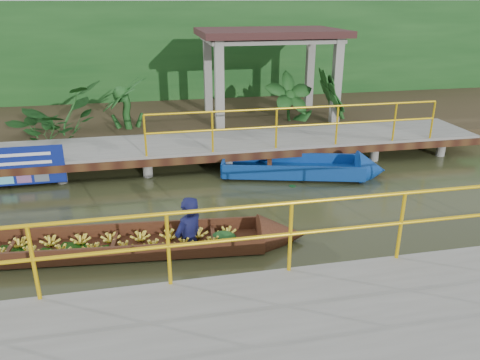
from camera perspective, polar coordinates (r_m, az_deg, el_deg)
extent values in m
plane|color=#282D16|center=(9.30, -4.56, -4.94)|extent=(80.00, 80.00, 0.00)
cube|color=#362C1B|center=(16.28, -8.03, 7.37)|extent=(30.00, 8.00, 0.45)
cube|color=slate|center=(12.36, -6.74, 4.25)|extent=(16.00, 2.00, 0.15)
cube|color=black|center=(11.44, -6.24, 2.42)|extent=(16.00, 0.12, 0.18)
cylinder|color=#E0AD0B|center=(11.73, 7.14, 8.73)|extent=(7.50, 0.05, 0.05)
cylinder|color=#E0AD0B|center=(11.83, 7.04, 6.60)|extent=(7.50, 0.05, 0.05)
cylinder|color=#E0AD0B|center=(11.85, 7.03, 6.37)|extent=(0.05, 0.05, 1.00)
cylinder|color=slate|center=(12.04, -25.59, 0.35)|extent=(0.24, 0.24, 0.55)
cylinder|color=slate|center=(13.51, -24.16, 2.73)|extent=(0.24, 0.24, 0.55)
cylinder|color=slate|center=(11.70, -16.09, 1.08)|extent=(0.24, 0.24, 0.55)
cylinder|color=slate|center=(13.21, -15.69, 3.44)|extent=(0.24, 0.24, 0.55)
cylinder|color=slate|center=(11.69, -6.31, 1.81)|extent=(0.24, 0.24, 0.55)
cylinder|color=slate|center=(13.20, -7.01, 4.08)|extent=(0.24, 0.24, 0.55)
cylinder|color=slate|center=(12.02, 3.22, 2.46)|extent=(0.24, 0.24, 0.55)
cylinder|color=slate|center=(13.50, 1.49, 4.62)|extent=(0.24, 0.24, 0.55)
cylinder|color=slate|center=(12.66, 12.02, 3.01)|extent=(0.24, 0.24, 0.55)
cylinder|color=slate|center=(14.07, 9.48, 5.04)|extent=(0.24, 0.24, 0.55)
cylinder|color=slate|center=(13.57, 19.81, 3.43)|extent=(0.24, 0.24, 0.55)
cylinder|color=slate|center=(14.90, 16.72, 5.33)|extent=(0.24, 0.24, 0.55)
cylinder|color=slate|center=(11.69, -6.31, 1.81)|extent=(0.24, 0.24, 0.55)
cube|color=slate|center=(5.92, 11.30, -19.20)|extent=(18.00, 2.40, 0.70)
cylinder|color=#E0AD0B|center=(6.10, 8.12, -2.62)|extent=(10.00, 0.05, 0.05)
cylinder|color=#E0AD0B|center=(6.30, 7.91, -6.36)|extent=(10.00, 0.05, 0.05)
cylinder|color=#E0AD0B|center=(6.32, 7.89, -6.76)|extent=(0.05, 0.05, 1.00)
cube|color=slate|center=(13.78, -2.52, 10.87)|extent=(0.25, 0.25, 2.80)
cube|color=slate|center=(14.78, 11.66, 11.18)|extent=(0.25, 0.25, 2.80)
cube|color=slate|center=(16.12, -3.94, 12.38)|extent=(0.25, 0.25, 2.80)
cube|color=slate|center=(16.99, 8.48, 12.66)|extent=(0.25, 0.25, 2.80)
cube|color=slate|center=(15.16, 3.65, 16.76)|extent=(4.00, 2.60, 0.12)
cube|color=#361C1B|center=(15.14, 3.67, 17.52)|extent=(4.40, 3.00, 0.20)
cube|color=#144116|center=(18.43, -8.91, 14.56)|extent=(30.00, 0.80, 4.00)
cube|color=#34190E|center=(8.65, -20.66, -8.12)|extent=(6.89, 1.46, 0.05)
cube|color=#34190E|center=(8.96, -20.16, -6.12)|extent=(6.82, 0.66, 0.29)
cube|color=#34190E|center=(8.24, -21.43, -8.84)|extent=(6.82, 0.66, 0.29)
cone|color=#34190E|center=(8.49, 5.16, -6.76)|extent=(0.93, 0.89, 0.82)
ellipsoid|color=#144116|center=(8.34, -2.10, -7.08)|extent=(0.51, 0.42, 0.22)
imported|color=#0F123A|center=(7.97, -6.48, -2.14)|extent=(0.76, 0.72, 1.74)
cube|color=navy|center=(11.60, 6.38, 1.09)|extent=(3.53, 1.85, 0.11)
cube|color=navy|center=(12.04, 6.30, 2.53)|extent=(3.28, 0.94, 0.34)
cube|color=navy|center=(11.08, 6.53, 0.84)|extent=(3.28, 0.94, 0.34)
cube|color=navy|center=(11.58, -1.96, 1.89)|extent=(0.33, 1.00, 0.34)
cone|color=navy|center=(11.85, 15.69, 1.18)|extent=(0.90, 1.09, 0.95)
cube|color=black|center=(11.52, 3.62, 1.99)|extent=(0.37, 1.01, 0.06)
imported|color=#144116|center=(14.12, -21.98, 7.84)|extent=(1.16, 1.16, 1.45)
imported|color=#144116|center=(13.90, -13.80, 8.58)|extent=(1.16, 1.16, 1.45)
imported|color=#144116|center=(14.59, 6.45, 9.65)|extent=(1.16, 1.16, 1.45)
imported|color=#144116|center=(15.12, 11.95, 9.73)|extent=(1.16, 1.16, 1.45)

